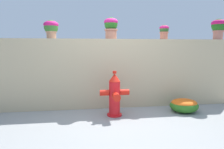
{
  "coord_description": "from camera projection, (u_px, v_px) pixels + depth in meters",
  "views": [
    {
      "loc": [
        -0.6,
        -3.34,
        1.33
      ],
      "look_at": [
        -0.01,
        0.96,
        0.76
      ],
      "focal_mm": 32.49,
      "sensor_mm": 36.0,
      "label": 1
    }
  ],
  "objects": [
    {
      "name": "potted_plant_1",
      "position": [
        51.0,
        28.0,
        4.3
      ],
      "size": [
        0.31,
        0.31,
        0.39
      ],
      "color": "tan",
      "rests_on": "stone_wall"
    },
    {
      "name": "potted_plant_4",
      "position": [
        219.0,
        27.0,
        4.75
      ],
      "size": [
        0.33,
        0.33,
        0.48
      ],
      "color": "#AC6B5B",
      "rests_on": "stone_wall"
    },
    {
      "name": "potted_plant_2",
      "position": [
        111.0,
        26.0,
        4.44
      ],
      "size": [
        0.31,
        0.31,
        0.47
      ],
      "color": "#B47058",
      "rests_on": "stone_wall"
    },
    {
      "name": "flower_bush_left",
      "position": [
        184.0,
        105.0,
        4.23
      ],
      "size": [
        0.59,
        0.53,
        0.28
      ],
      "color": "#2D6B1F",
      "rests_on": "ground"
    },
    {
      "name": "stone_wall",
      "position": [
        111.0,
        73.0,
        4.57
      ],
      "size": [
        5.71,
        0.35,
        1.52
      ],
      "primitive_type": "cube",
      "color": "tan",
      "rests_on": "ground"
    },
    {
      "name": "ground_plane",
      "position": [
        120.0,
        125.0,
        3.53
      ],
      "size": [
        24.0,
        24.0,
        0.0
      ],
      "primitive_type": "plane",
      "color": "gray"
    },
    {
      "name": "potted_plant_3",
      "position": [
        164.0,
        31.0,
        4.61
      ],
      "size": [
        0.21,
        0.21,
        0.33
      ],
      "color": "#BF6A52",
      "rests_on": "stone_wall"
    },
    {
      "name": "fire_hydrant",
      "position": [
        115.0,
        95.0,
        3.94
      ],
      "size": [
        0.58,
        0.45,
        0.89
      ],
      "color": "red",
      "rests_on": "ground"
    }
  ]
}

